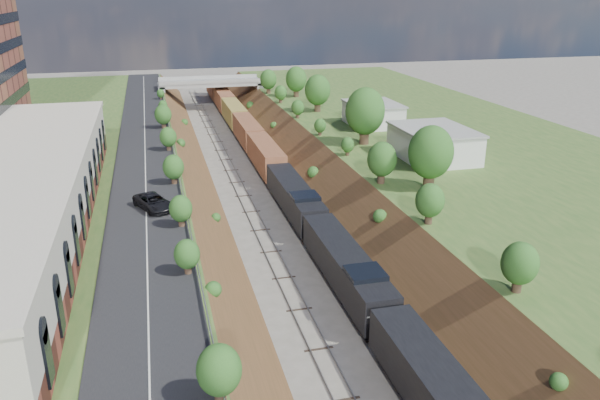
{
  "coord_description": "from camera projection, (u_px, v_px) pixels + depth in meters",
  "views": [
    {
      "loc": [
        -13.96,
        -19.88,
        27.24
      ],
      "look_at": [
        0.57,
        37.16,
        6.0
      ],
      "focal_mm": 35.0,
      "sensor_mm": 36.0,
      "label": 1
    }
  ],
  "objects": [
    {
      "name": "overpass",
      "position": [
        210.0,
        88.0,
        140.15
      ],
      "size": [
        24.5,
        8.3,
        7.4
      ],
      "color": "gray",
      "rests_on": "ground"
    },
    {
      "name": "suv",
      "position": [
        153.0,
        202.0,
        62.29
      ],
      "size": [
        4.75,
        6.3,
        1.59
      ],
      "primitive_type": "imported",
      "rotation": [
        0.0,
        0.0,
        0.42
      ],
      "color": "black",
      "rests_on": "road"
    },
    {
      "name": "white_building_far",
      "position": [
        373.0,
        115.0,
        101.1
      ],
      "size": [
        8.0,
        10.0,
        3.6
      ],
      "primitive_type": "cube",
      "color": "silver",
      "rests_on": "platform_right"
    },
    {
      "name": "platform_left",
      "position": [
        10.0,
        189.0,
        76.79
      ],
      "size": [
        44.0,
        180.0,
        5.0
      ],
      "primitive_type": "cube",
      "color": "#375A25",
      "rests_on": "ground"
    },
    {
      "name": "rail_right_track",
      "position": [
        275.0,
        186.0,
        85.88
      ],
      "size": [
        1.58,
        180.0,
        0.18
      ],
      "primitive_type": "cube",
      "color": "gray",
      "rests_on": "ground"
    },
    {
      "name": "embankment_left",
      "position": [
        181.0,
        194.0,
        82.75
      ],
      "size": [
        10.0,
        180.0,
        10.0
      ],
      "primitive_type": "cube",
      "rotation": [
        0.0,
        0.79,
        0.0
      ],
      "color": "brown",
      "rests_on": "ground"
    },
    {
      "name": "commercial_building",
      "position": [
        9.0,
        197.0,
        55.86
      ],
      "size": [
        14.3,
        62.3,
        7.0
      ],
      "color": "brown",
      "rests_on": "platform_left"
    },
    {
      "name": "white_building_near",
      "position": [
        433.0,
        144.0,
        81.09
      ],
      "size": [
        9.0,
        12.0,
        4.0
      ],
      "primitive_type": "cube",
      "color": "silver",
      "rests_on": "platform_right"
    },
    {
      "name": "embankment_right",
      "position": [
        330.0,
        182.0,
        87.86
      ],
      "size": [
        10.0,
        180.0,
        10.0
      ],
      "primitive_type": "cube",
      "rotation": [
        0.0,
        0.79,
        0.0
      ],
      "color": "brown",
      "rests_on": "ground"
    },
    {
      "name": "rail_left_track",
      "position": [
        240.0,
        188.0,
        84.67
      ],
      "size": [
        1.58,
        180.0,
        0.18
      ],
      "primitive_type": "cube",
      "color": "gray",
      "rests_on": "ground"
    },
    {
      "name": "freight_train",
      "position": [
        258.0,
        146.0,
        97.22
      ],
      "size": [
        3.24,
        147.19,
        4.78
      ],
      "color": "black",
      "rests_on": "ground"
    },
    {
      "name": "guardrail",
      "position": [
        176.0,
        156.0,
        80.59
      ],
      "size": [
        0.1,
        171.0,
        0.7
      ],
      "color": "#99999E",
      "rests_on": "platform_left"
    },
    {
      "name": "tree_right_large",
      "position": [
        431.0,
        153.0,
        67.84
      ],
      "size": [
        5.25,
        5.25,
        7.61
      ],
      "color": "#473323",
      "rests_on": "platform_right"
    },
    {
      "name": "tree_left_crest",
      "position": [
        197.0,
        276.0,
        43.71
      ],
      "size": [
        2.45,
        2.45,
        3.55
      ],
      "color": "#473323",
      "rests_on": "platform_left"
    },
    {
      "name": "platform_right",
      "position": [
        463.0,
        156.0,
        92.12
      ],
      "size": [
        44.0,
        180.0,
        5.0
      ],
      "primitive_type": "cube",
      "color": "#375A25",
      "rests_on": "ground"
    },
    {
      "name": "road",
      "position": [
        145.0,
        162.0,
        79.99
      ],
      "size": [
        8.0,
        180.0,
        0.1
      ],
      "primitive_type": "cube",
      "color": "black",
      "rests_on": "platform_left"
    }
  ]
}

